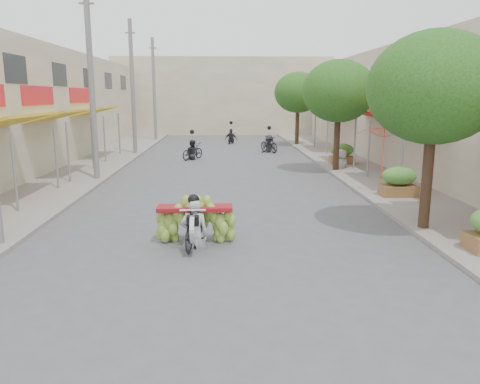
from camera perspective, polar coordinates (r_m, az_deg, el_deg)
name	(u,v)px	position (r m, az deg, el deg)	size (l,w,h in m)	color
ground	(224,297)	(8.76, -2.02, -12.62)	(120.00, 120.00, 0.00)	#525358
sidewalk_left	(81,169)	(24.29, -18.86, 2.68)	(4.00, 60.00, 0.12)	gray
sidewalk_right	(362,167)	(24.28, 14.69, 2.93)	(4.00, 60.00, 0.12)	gray
shophouse_row_right	(476,108)	(25.04, 26.87, 9.08)	(9.77, 40.00, 6.00)	#BDB49D
far_building	(223,96)	(45.98, -2.14, 11.57)	(20.00, 6.00, 7.00)	beige
utility_pole_mid	(91,85)	(20.70, -17.65, 12.34)	(0.60, 0.24, 8.00)	slate
utility_pole_far	(133,88)	(29.48, -12.96, 12.24)	(0.60, 0.24, 8.00)	slate
utility_pole_back	(154,90)	(38.37, -10.43, 12.15)	(0.60, 0.24, 8.00)	slate
street_tree_near	(434,88)	(13.14, 22.62, 11.60)	(3.40, 3.40, 5.25)	#3A2719
street_tree_mid	(339,91)	(22.63, 11.95, 11.91)	(3.40, 3.40, 5.25)	#3A2719
street_tree_far	(298,93)	(34.41, 7.08, 11.92)	(3.40, 3.40, 5.25)	#3A2719
produce_crate_mid	(399,179)	(17.38, 18.82, 1.50)	(1.20, 0.88, 1.16)	brown
produce_crate_far	(342,152)	(24.93, 12.35, 4.78)	(1.20, 0.88, 1.16)	brown
banana_motorbike	(194,216)	(11.39, -5.57, -2.95)	(2.20, 1.91, 2.24)	black
market_umbrella	(385,125)	(17.56, 17.23, 7.83)	(2.85, 2.85, 1.96)	red
pedestrian	(342,149)	(23.65, 12.33, 5.12)	(0.99, 0.76, 1.77)	silver
bg_motorbike_a	(192,147)	(26.88, -5.84, 5.52)	(1.45, 1.76, 1.95)	black
bg_motorbike_b	(269,140)	(30.10, 3.56, 6.40)	(1.35, 1.82, 1.95)	black
bg_motorbike_c	(231,132)	(35.66, -1.09, 7.27)	(1.09, 1.48, 1.95)	black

